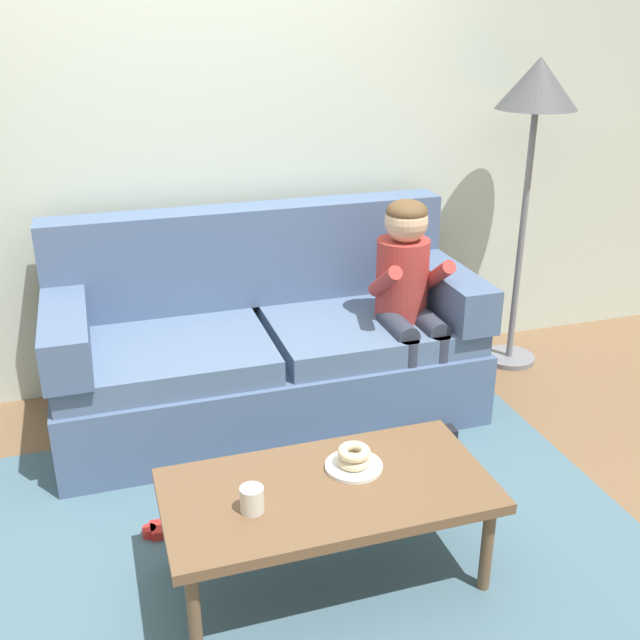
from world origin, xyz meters
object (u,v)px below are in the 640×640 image
object	(u,v)px
mug	(252,499)
donut	(354,460)
toy_controller	(171,529)
floor_lamp	(536,106)
person_child	(408,289)
coffee_table	(328,495)
couch	(265,347)

from	to	relation	value
mug	donut	bearing A→B (deg)	18.16
donut	mug	size ratio (longest dim) A/B	1.33
toy_controller	floor_lamp	distance (m)	2.75
person_child	toy_controller	distance (m)	1.57
coffee_table	donut	world-z (taller)	donut
mug	toy_controller	xyz separation A→B (m)	(-0.24, 0.47, -0.42)
couch	floor_lamp	bearing A→B (deg)	5.41
mug	toy_controller	distance (m)	0.68
mug	person_child	bearing A→B (deg)	47.02
donut	floor_lamp	bearing A→B (deg)	42.30
person_child	floor_lamp	distance (m)	1.21
toy_controller	donut	bearing A→B (deg)	-53.23
donut	mug	world-z (taller)	mug
toy_controller	person_child	bearing A→B (deg)	1.40
coffee_table	mug	world-z (taller)	mug
person_child	mug	size ratio (longest dim) A/B	12.24
toy_controller	floor_lamp	size ratio (longest dim) A/B	0.13
couch	floor_lamp	distance (m)	1.88
coffee_table	donut	xyz separation A→B (m)	(0.12, 0.08, 0.07)
person_child	floor_lamp	size ratio (longest dim) A/B	0.64
donut	toy_controller	distance (m)	0.83
person_child	mug	world-z (taller)	person_child
coffee_table	toy_controller	xyz separation A→B (m)	(-0.52, 0.42, -0.34)
person_child	floor_lamp	world-z (taller)	floor_lamp
couch	floor_lamp	size ratio (longest dim) A/B	1.20
couch	person_child	distance (m)	0.77
couch	mug	distance (m)	1.38
couch	person_child	world-z (taller)	person_child
person_child	toy_controller	world-z (taller)	person_child
coffee_table	mug	size ratio (longest dim) A/B	12.79
couch	donut	world-z (taller)	couch
coffee_table	floor_lamp	xyz separation A→B (m)	(1.60, 1.42, 1.10)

